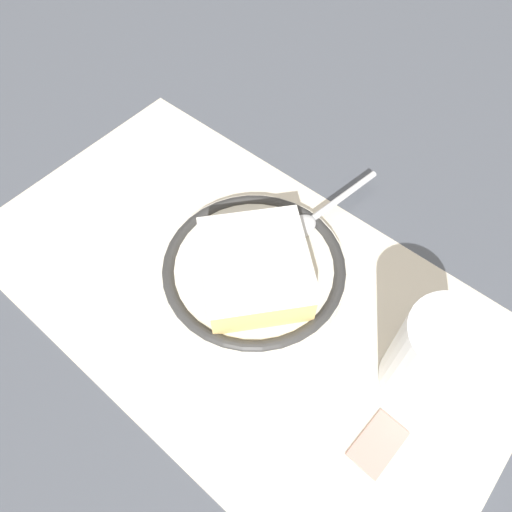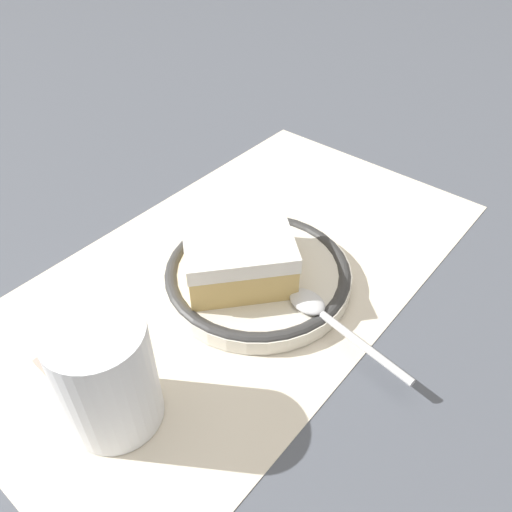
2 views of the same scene
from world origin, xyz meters
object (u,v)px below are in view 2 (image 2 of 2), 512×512
(plate, at_px, (256,276))
(cake_slice, at_px, (238,252))
(sugar_packet, at_px, (63,365))
(cup, at_px, (108,381))
(spoon, at_px, (325,315))

(plate, distance_m, cake_slice, 0.04)
(cake_slice, bearing_deg, sugar_packet, -14.94)
(cake_slice, bearing_deg, cup, 8.22)
(cake_slice, xyz_separation_m, cup, (0.17, 0.02, 0.00))
(cup, distance_m, sugar_packet, 0.08)
(cake_slice, bearing_deg, plate, 128.43)
(cake_slice, relative_size, spoon, 1.03)
(spoon, height_order, cup, cup)
(cake_slice, bearing_deg, spoon, 91.28)
(spoon, bearing_deg, plate, -95.70)
(spoon, bearing_deg, sugar_packet, -39.82)
(plate, relative_size, spoon, 1.37)
(plate, height_order, cake_slice, cake_slice)
(plate, relative_size, cup, 1.87)
(plate, xyz_separation_m, cake_slice, (0.01, -0.01, 0.03))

